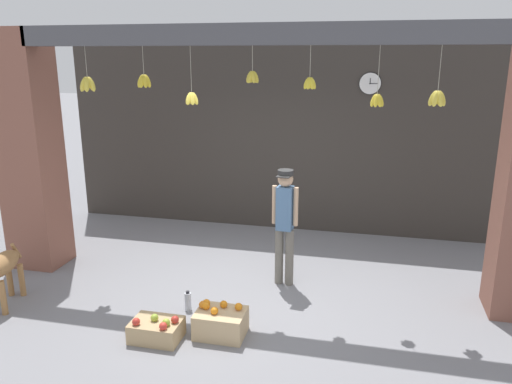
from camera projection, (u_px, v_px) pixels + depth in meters
ground_plane at (249, 294)px, 6.32m from camera, size 60.00×60.00×0.00m
shop_back_wall at (287, 135)px, 8.36m from camera, size 7.65×0.12×3.27m
shop_pillar_left at (30, 152)px, 6.86m from camera, size 0.70×0.60×3.27m
storefront_awning at (250, 38)px, 5.60m from camera, size 5.75×0.25×0.94m
dog at (2, 268)px, 5.90m from camera, size 0.39×0.90×0.72m
shopkeeper at (285, 219)px, 6.39m from camera, size 0.34×0.26×1.55m
fruit_crate_oranges at (220, 322)px, 5.38m from camera, size 0.53×0.41×0.35m
fruit_crate_apples at (157, 329)px, 5.30m from camera, size 0.53×0.38×0.29m
water_bottle at (188, 301)px, 5.91m from camera, size 0.08×0.08×0.24m
wall_clock at (370, 83)px, 7.77m from camera, size 0.35×0.03×0.35m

